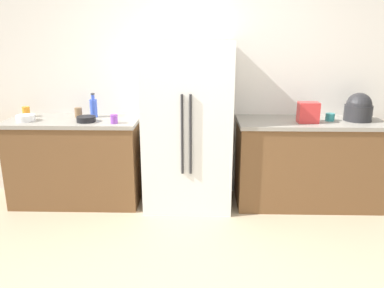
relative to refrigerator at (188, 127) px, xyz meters
name	(u,v)px	position (x,y,z in m)	size (l,w,h in m)	color
kitchen_back_panel	(200,60)	(0.12, 0.40, 0.65)	(5.11, 0.10, 3.03)	silver
counter_left	(77,161)	(-1.21, 0.04, -0.40)	(1.38, 0.62, 0.93)	brown
counter_right	(307,163)	(1.28, 0.04, -0.40)	(1.51, 0.62, 0.93)	brown
refrigerator	(188,127)	(0.00, 0.00, 0.00)	(0.90, 0.68, 1.73)	white
toaster	(308,112)	(1.22, -0.05, 0.17)	(0.20, 0.14, 0.21)	red
rice_cooker	(359,108)	(1.76, 0.06, 0.19)	(0.28, 0.28, 0.29)	#262628
bottle_a	(94,107)	(-1.02, 0.17, 0.17)	(0.08, 0.08, 0.26)	blue
cup_a	(330,117)	(1.47, 0.04, 0.10)	(0.09, 0.09, 0.08)	teal
cup_b	(78,112)	(-1.18, 0.15, 0.12)	(0.08, 0.08, 0.10)	brown
cup_c	(114,119)	(-0.73, -0.14, 0.11)	(0.07, 0.07, 0.09)	purple
cup_d	(26,112)	(-1.76, 0.17, 0.12)	(0.08, 0.08, 0.11)	orange
bowl_a	(26,118)	(-1.67, -0.05, 0.10)	(0.19, 0.19, 0.06)	white
bowl_b	(86,119)	(-1.03, -0.07, 0.09)	(0.19, 0.19, 0.06)	black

